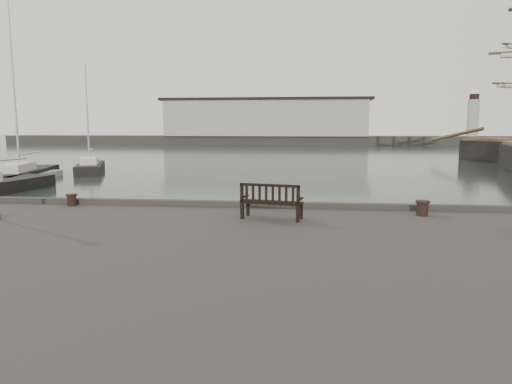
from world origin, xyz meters
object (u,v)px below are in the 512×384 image
bollard_right (422,208)px  bollard_left (72,200)px  yacht_b (23,177)px  yacht_d (91,170)px  bench (272,208)px

bollard_right → bollard_left: bearing=177.5°
bollard_left → bollard_right: bearing=-2.5°
bollard_left → yacht_b: bearing=126.8°
yacht_b → yacht_d: 7.07m
bench → bollard_right: bearing=24.4°
bollard_right → yacht_d: 34.68m
bollard_left → yacht_b: 23.55m
bench → yacht_b: (-20.71, 20.30, -1.62)m
yacht_d → bollard_left: bearing=-86.7°
yacht_b → yacht_d: yacht_b is taller
bollard_left → bollard_right: (10.94, -0.49, 0.03)m
bollard_right → yacht_d: (-22.86, 26.04, -1.54)m
bollard_left → yacht_b: size_ratio=0.03×
bench → yacht_d: 32.83m
bollard_left → yacht_d: yacht_d is taller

